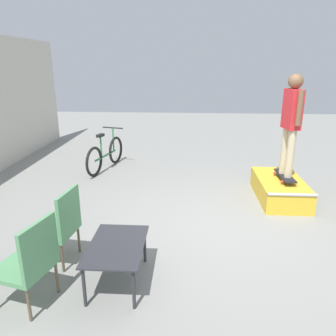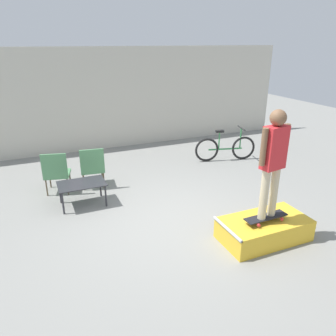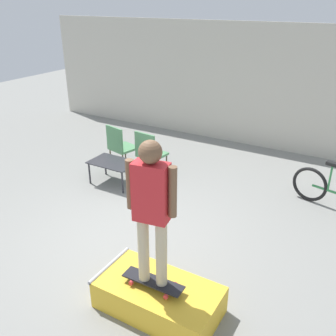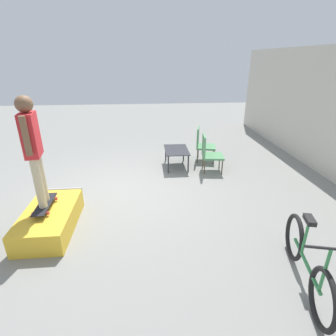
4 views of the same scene
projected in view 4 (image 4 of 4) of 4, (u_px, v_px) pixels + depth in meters
The scene contains 8 objects.
ground_plane at pixel (124, 192), 5.71m from camera, with size 24.00×24.00×0.00m, color gray.
skate_ramp_box at pixel (50, 219), 4.43m from camera, with size 1.50×0.78×0.40m.
skateboard_on_ramp at pixel (45, 204), 4.36m from camera, with size 0.76×0.27×0.07m.
person_skater at pixel (32, 144), 3.95m from camera, with size 0.56×0.26×1.75m.
coffee_table at pixel (176, 152), 6.92m from camera, with size 0.93×0.61×0.48m.
patio_chair_left at pixel (203, 143), 7.32m from camera, with size 0.63×0.63×0.95m.
patio_chair_right at pixel (209, 152), 6.61m from camera, with size 0.58×0.58×0.95m.
bicycle at pixel (307, 262), 3.26m from camera, with size 1.69×0.59×0.92m.
Camera 4 is at (5.12, 0.52, 2.70)m, focal length 28.00 mm.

